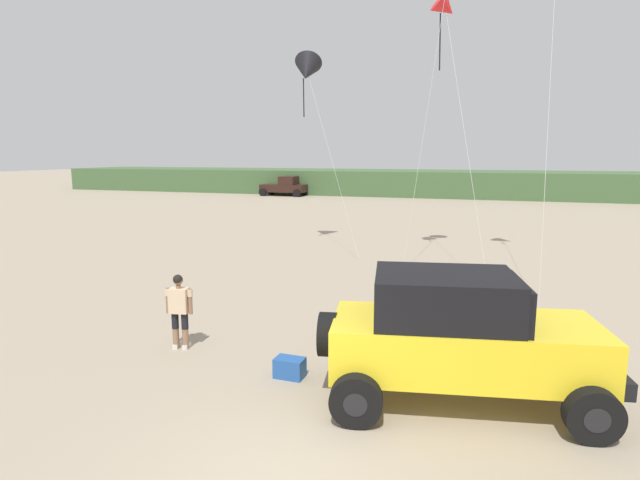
{
  "coord_description": "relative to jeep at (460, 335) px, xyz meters",
  "views": [
    {
      "loc": [
        2.37,
        -5.7,
        4.23
      ],
      "look_at": [
        -0.9,
        4.33,
        2.47
      ],
      "focal_mm": 29.1,
      "sensor_mm": 36.0,
      "label": 1
    }
  ],
  "objects": [
    {
      "name": "distant_pickup",
      "position": [
        -19.47,
        40.44,
        -0.26
      ],
      "size": [
        4.62,
        2.42,
        1.98
      ],
      "color": "black",
      "rests_on": "ground_plane"
    },
    {
      "name": "kite_red_delta",
      "position": [
        -1.53,
        11.92,
        8.31
      ],
      "size": [
        2.67,
        4.82,
        10.15
      ],
      "color": "red",
      "rests_on": "ground_plane"
    },
    {
      "name": "dune_ridge",
      "position": [
        -2.43,
        46.25,
        0.05
      ],
      "size": [
        90.0,
        9.49,
        2.49
      ],
      "primitive_type": "cube",
      "color": "#426038",
      "rests_on": "ground_plane"
    },
    {
      "name": "jeep",
      "position": [
        0.0,
        0.0,
        0.0
      ],
      "size": [
        5.0,
        3.1,
        2.26
      ],
      "color": "yellow",
      "rests_on": "ground_plane"
    },
    {
      "name": "person_watching",
      "position": [
        -5.93,
        0.68,
        -0.26
      ],
      "size": [
        0.62,
        0.36,
        1.67
      ],
      "color": "#8C664C",
      "rests_on": "ground_plane"
    },
    {
      "name": "cooler_box",
      "position": [
        -3.11,
        0.04,
        -1.01
      ],
      "size": [
        0.57,
        0.38,
        0.38
      ],
      "primitive_type": "cube",
      "rotation": [
        0.0,
        0.0,
        -0.03
      ],
      "color": "#23519E",
      "rests_on": "ground_plane"
    },
    {
      "name": "kite_blue_swept",
      "position": [
        -7.37,
        13.13,
        6.56
      ],
      "size": [
        3.7,
        2.88,
        8.65
      ],
      "color": "black",
      "rests_on": "ground_plane"
    }
  ]
}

